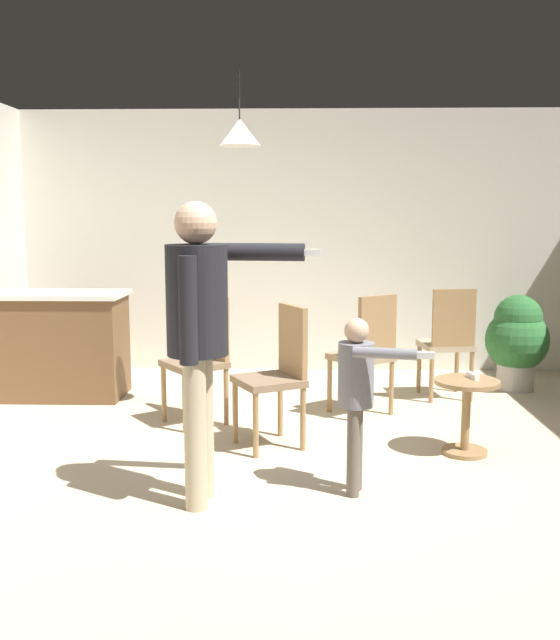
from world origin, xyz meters
name	(u,v)px	position (x,y,z in m)	size (l,w,h in m)	color
ground	(340,476)	(0.00, 0.00, 0.00)	(7.68, 7.68, 0.00)	beige
wall_back	(325,242)	(0.00, 3.20, 1.35)	(6.40, 0.10, 2.70)	silver
kitchen_counter	(56,344)	(-2.45, 1.93, 0.48)	(1.26, 0.66, 0.95)	brown
side_table_by_couch	(466,407)	(0.88, 0.45, 0.33)	(0.44, 0.44, 0.52)	#99754C
person_adult	(200,320)	(-0.81, -0.43, 1.06)	(0.86, 0.49, 1.70)	tan
person_child	(358,386)	(0.08, -0.27, 0.65)	(0.52, 0.39, 1.04)	#60564C
dining_chair_by_counter	(367,350)	(0.29, 1.39, 0.55)	(0.59, 0.59, 1.00)	#99754C
dining_chair_near_wall	(278,370)	(-0.41, 0.61, 0.55)	(0.57, 0.57, 1.00)	#99754C
dining_chair_centre_back	(202,354)	(-1.02, 1.18, 0.55)	(0.59, 0.59, 1.00)	#99754C
dining_chair_spare	(448,339)	(1.06, 1.93, 0.55)	(0.47, 0.47, 1.00)	#99754C
potted_plant_corner	(517,338)	(1.78, 2.31, 0.49)	(0.59, 0.59, 0.90)	#B7B2AD
spare_remote_on_table	(473,376)	(0.93, 0.50, 0.54)	(0.04, 0.13, 0.04)	white
ceiling_light_pendant	(240,132)	(-0.72, 1.24, 2.25)	(0.32, 0.32, 0.55)	silver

